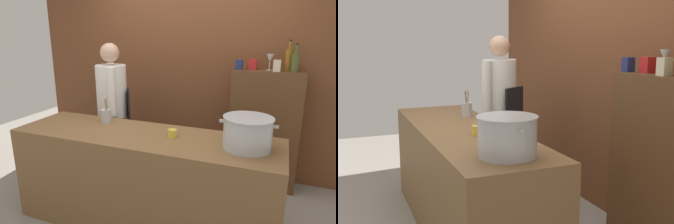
% 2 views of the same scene
% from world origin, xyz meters
% --- Properties ---
extents(ground_plane, '(8.00, 8.00, 0.00)m').
position_xyz_m(ground_plane, '(0.00, 0.00, 0.00)').
color(ground_plane, gray).
extents(brick_back_panel, '(4.40, 0.10, 3.00)m').
position_xyz_m(brick_back_panel, '(0.00, 1.40, 1.50)').
color(brick_back_panel, brown).
rests_on(brick_back_panel, ground_plane).
extents(prep_counter, '(2.40, 0.70, 0.90)m').
position_xyz_m(prep_counter, '(0.00, 0.00, 0.45)').
color(prep_counter, brown).
rests_on(prep_counter, ground_plane).
extents(bar_cabinet, '(0.76, 0.32, 1.37)m').
position_xyz_m(bar_cabinet, '(0.95, 1.19, 0.69)').
color(bar_cabinet, brown).
rests_on(bar_cabinet, ground_plane).
extents(chef, '(0.41, 0.46, 1.66)m').
position_xyz_m(chef, '(-0.69, 0.61, 0.96)').
color(chef, black).
rests_on(chef, ground_plane).
extents(stockpot_large, '(0.44, 0.38, 0.25)m').
position_xyz_m(stockpot_large, '(0.89, 0.01, 1.03)').
color(stockpot_large, '#B7BABF').
rests_on(stockpot_large, prep_counter).
extents(utensil_crock, '(0.10, 0.10, 0.26)m').
position_xyz_m(utensil_crock, '(-0.51, 0.19, 0.97)').
color(utensil_crock, '#B7BABF').
rests_on(utensil_crock, prep_counter).
extents(butter_jar, '(0.08, 0.08, 0.07)m').
position_xyz_m(butter_jar, '(0.27, 0.03, 0.94)').
color(butter_jar, yellow).
rests_on(butter_jar, prep_counter).
extents(wine_bottle_olive, '(0.08, 0.08, 0.29)m').
position_xyz_m(wine_bottle_olive, '(1.20, 1.11, 1.48)').
color(wine_bottle_olive, '#475123').
rests_on(wine_bottle_olive, bar_cabinet).
extents(wine_bottle_amber, '(0.07, 0.07, 0.32)m').
position_xyz_m(wine_bottle_amber, '(1.14, 1.19, 1.49)').
color(wine_bottle_amber, '#8C5919').
rests_on(wine_bottle_amber, bar_cabinet).
extents(wine_glass_wide, '(0.08, 0.08, 0.17)m').
position_xyz_m(wine_glass_wide, '(0.95, 1.17, 1.50)').
color(wine_glass_wide, silver).
rests_on(wine_glass_wide, bar_cabinet).
extents(spice_tin_red, '(0.09, 0.09, 0.12)m').
position_xyz_m(spice_tin_red, '(0.77, 1.19, 1.43)').
color(spice_tin_red, red).
rests_on(spice_tin_red, bar_cabinet).
extents(spice_tin_navy, '(0.07, 0.07, 0.11)m').
position_xyz_m(spice_tin_navy, '(0.64, 1.12, 1.43)').
color(spice_tin_navy, navy).
rests_on(spice_tin_navy, bar_cabinet).
extents(spice_tin_cream, '(0.07, 0.07, 0.12)m').
position_xyz_m(spice_tin_cream, '(1.03, 1.09, 1.43)').
color(spice_tin_cream, beige).
rests_on(spice_tin_cream, bar_cabinet).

